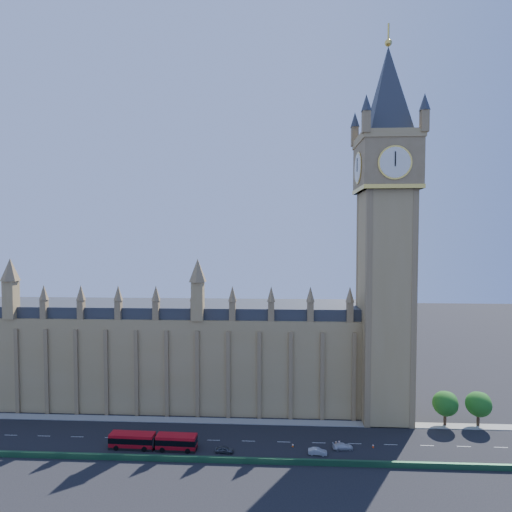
{
  "coord_description": "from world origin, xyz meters",
  "views": [
    {
      "loc": [
        10.08,
        -88.76,
        46.19
      ],
      "look_at": [
        5.24,
        10.0,
        41.85
      ],
      "focal_mm": 28.0,
      "sensor_mm": 36.0,
      "label": 1
    }
  ],
  "objects_px": {
    "car_grey": "(224,450)",
    "red_bus": "(153,441)",
    "car_white": "(343,446)",
    "car_silver": "(318,452)"
  },
  "relations": [
    {
      "from": "car_grey",
      "to": "red_bus",
      "type": "bearing_deg",
      "value": 89.82
    },
    {
      "from": "red_bus",
      "to": "car_white",
      "type": "height_order",
      "value": "red_bus"
    },
    {
      "from": "car_silver",
      "to": "car_white",
      "type": "xyz_separation_m",
      "value": [
        5.75,
        2.47,
        -0.02
      ]
    },
    {
      "from": "car_grey",
      "to": "car_white",
      "type": "distance_m",
      "value": 25.91
    },
    {
      "from": "red_bus",
      "to": "car_grey",
      "type": "relative_size",
      "value": 4.99
    },
    {
      "from": "red_bus",
      "to": "car_white",
      "type": "xyz_separation_m",
      "value": [
        41.62,
        1.83,
        -1.08
      ]
    },
    {
      "from": "car_grey",
      "to": "car_silver",
      "type": "height_order",
      "value": "same"
    },
    {
      "from": "car_grey",
      "to": "car_white",
      "type": "bearing_deg",
      "value": -81.18
    },
    {
      "from": "car_grey",
      "to": "car_silver",
      "type": "distance_m",
      "value": 20.02
    },
    {
      "from": "red_bus",
      "to": "car_grey",
      "type": "height_order",
      "value": "red_bus"
    }
  ]
}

